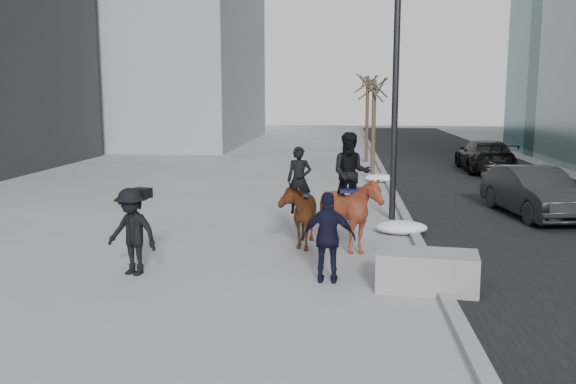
# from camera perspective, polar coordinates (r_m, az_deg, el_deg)

# --- Properties ---
(ground) EXTENTS (120.00, 120.00, 0.00)m
(ground) POSITION_cam_1_polar(r_m,az_deg,el_deg) (12.24, -0.51, -7.84)
(ground) COLOR gray
(ground) RESTS_ON ground
(road) EXTENTS (8.00, 90.00, 0.01)m
(road) POSITION_cam_1_polar(r_m,az_deg,el_deg) (22.71, 20.01, -0.48)
(road) COLOR black
(road) RESTS_ON ground
(curb) EXTENTS (0.25, 90.00, 0.12)m
(curb) POSITION_cam_1_polar(r_m,az_deg,el_deg) (22.01, 9.91, -0.20)
(curb) COLOR gray
(curb) RESTS_ON ground
(planter) EXTENTS (1.92, 1.15, 0.72)m
(planter) POSITION_cam_1_polar(r_m,az_deg,el_deg) (11.56, 12.87, -7.23)
(planter) COLOR gray
(planter) RESTS_ON ground
(car_near) EXTENTS (2.23, 4.64, 1.47)m
(car_near) POSITION_cam_1_polar(r_m,az_deg,el_deg) (19.33, 22.02, 0.00)
(car_near) COLOR black
(car_near) RESTS_ON ground
(car_far) EXTENTS (2.15, 5.17, 1.49)m
(car_far) POSITION_cam_1_polar(r_m,az_deg,el_deg) (29.94, 17.92, 3.26)
(car_far) COLOR black
(car_far) RESTS_ON ground
(tree_near) EXTENTS (1.20, 1.20, 4.64)m
(tree_near) POSITION_cam_1_polar(r_m,az_deg,el_deg) (25.52, 8.01, 6.22)
(tree_near) COLOR #3A2D22
(tree_near) RESTS_ON ground
(tree_far) EXTENTS (1.20, 1.20, 5.04)m
(tree_far) POSITION_cam_1_polar(r_m,az_deg,el_deg) (32.83, 7.41, 7.20)
(tree_far) COLOR #372820
(tree_far) RESTS_ON ground
(mounted_left) EXTENTS (0.84, 1.82, 2.35)m
(mounted_left) POSITION_cam_1_polar(r_m,az_deg,el_deg) (14.53, 1.00, -1.58)
(mounted_left) COLOR #45240D
(mounted_left) RESTS_ON ground
(mounted_right) EXTENTS (1.46, 1.63, 2.73)m
(mounted_right) POSITION_cam_1_polar(r_m,az_deg,el_deg) (13.93, 5.86, -1.17)
(mounted_right) COLOR #4D1D0F
(mounted_right) RESTS_ON ground
(feeder) EXTENTS (1.04, 0.87, 1.75)m
(feeder) POSITION_cam_1_polar(r_m,az_deg,el_deg) (11.64, 3.81, -4.29)
(feeder) COLOR black
(feeder) RESTS_ON ground
(camera_crew) EXTENTS (1.29, 0.99, 1.75)m
(camera_crew) POSITION_cam_1_polar(r_m,az_deg,el_deg) (12.51, -14.36, -3.57)
(camera_crew) COLOR black
(camera_crew) RESTS_ON ground
(lamppost) EXTENTS (0.25, 1.30, 9.09)m
(lamppost) POSITION_cam_1_polar(r_m,az_deg,el_deg) (17.51, 10.16, 13.64)
(lamppost) COLOR black
(lamppost) RESTS_ON ground
(snow_piles) EXTENTS (1.33, 10.34, 0.34)m
(snow_piles) POSITION_cam_1_polar(r_m,az_deg,el_deg) (20.39, 9.43, -0.62)
(snow_piles) COLOR white
(snow_piles) RESTS_ON ground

